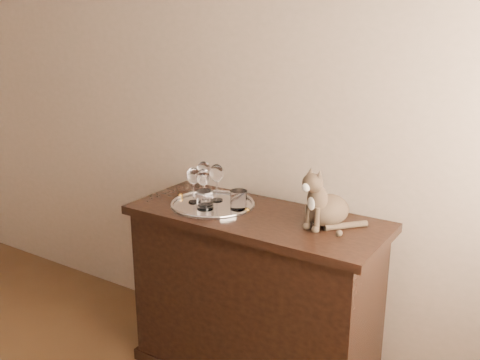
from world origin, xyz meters
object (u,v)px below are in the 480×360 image
at_px(sideboard, 255,297).
at_px(cat, 328,195).
at_px(wine_glass_c, 194,185).
at_px(tumbler_b, 205,200).
at_px(tray, 213,205).
at_px(wine_glass_a, 204,179).
at_px(wine_glass_d, 203,186).
at_px(wine_glass_b, 217,182).
at_px(tumbler_c, 239,200).

distance_m(sideboard, cat, 0.65).
bearing_deg(wine_glass_c, tumbler_b, -25.88).
xyz_separation_m(tray, wine_glass_a, (-0.11, 0.08, 0.10)).
bearing_deg(wine_glass_d, tumbler_b, -48.51).
bearing_deg(sideboard, wine_glass_a, 169.89).
bearing_deg(wine_glass_d, wine_glass_b, 69.32).
relative_size(sideboard, tray, 3.00).
distance_m(wine_glass_b, wine_glass_d, 0.08).
distance_m(wine_glass_a, wine_glass_b, 0.09).
relative_size(wine_glass_b, wine_glass_c, 1.05).
xyz_separation_m(tumbler_b, cat, (0.55, 0.14, 0.08)).
relative_size(tray, wine_glass_a, 2.19).
bearing_deg(wine_glass_b, tumbler_c, -17.14).
relative_size(wine_glass_c, cat, 0.65).
relative_size(wine_glass_a, wine_glass_c, 1.05).
bearing_deg(wine_glass_c, cat, 8.15).
relative_size(wine_glass_a, tumbler_c, 2.02).
relative_size(tray, tumbler_c, 4.44).
distance_m(sideboard, wine_glass_b, 0.58).
bearing_deg(tray, tumbler_c, 5.45).
height_order(sideboard, wine_glass_d, wine_glass_d).
distance_m(wine_glass_c, tumbler_b, 0.12).
distance_m(wine_glass_b, cat, 0.58).
distance_m(wine_glass_d, cat, 0.61).
bearing_deg(wine_glass_b, tray, -72.39).
bearing_deg(cat, wine_glass_a, -163.54).
bearing_deg(wine_glass_c, sideboard, 6.19).
bearing_deg(sideboard, tumbler_b, -159.00).
height_order(wine_glass_b, cat, cat).
distance_m(tray, cat, 0.57).
bearing_deg(tumbler_b, wine_glass_b, 101.34).
distance_m(wine_glass_a, wine_glass_c, 0.10).
bearing_deg(wine_glass_c, wine_glass_b, 46.80).
xyz_separation_m(wine_glass_c, wine_glass_d, (0.05, 0.01, -0.00)).
relative_size(tray, wine_glass_b, 2.19).
distance_m(tumbler_b, tumbler_c, 0.16).
bearing_deg(wine_glass_c, tumbler_c, 8.01).
height_order(wine_glass_b, wine_glass_d, wine_glass_b).
distance_m(wine_glass_c, tumbler_c, 0.24).
bearing_deg(wine_glass_b, sideboard, -10.57).
height_order(wine_glass_a, wine_glass_d, wine_glass_a).
distance_m(sideboard, wine_glass_d, 0.59).
bearing_deg(sideboard, wine_glass_d, -174.82).
bearing_deg(wine_glass_a, tray, -35.47).
xyz_separation_m(tray, cat, (0.55, 0.07, 0.13)).
bearing_deg(tray, tumbler_b, -84.45).
relative_size(sideboard, wine_glass_d, 6.98).
relative_size(tumbler_c, cat, 0.34).
relative_size(tumbler_b, cat, 0.33).
bearing_deg(tray, wine_glass_b, 107.61).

